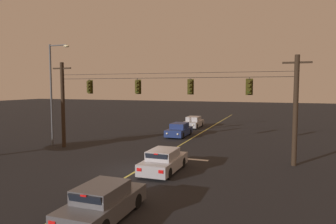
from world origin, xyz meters
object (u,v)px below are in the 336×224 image
(car_waiting_near_lane, at_px, (164,161))
(street_lamp_corner, at_px, (54,86))
(car_waiting_second_near, at_px, (103,202))
(traffic_light_centre, at_px, (190,87))
(traffic_light_leftmost, at_px, (89,87))
(car_oncoming_trailing, at_px, (193,122))
(traffic_light_left_inner, at_px, (137,87))
(car_oncoming_lead, at_px, (179,130))
(traffic_light_right_inner, at_px, (249,87))

(car_waiting_near_lane, xyz_separation_m, street_lamp_corner, (-12.16, 4.78, 4.62))
(street_lamp_corner, bearing_deg, car_waiting_second_near, -44.03)
(traffic_light_centre, height_order, car_waiting_second_near, traffic_light_centre)
(traffic_light_leftmost, bearing_deg, car_oncoming_trailing, 74.63)
(traffic_light_left_inner, distance_m, car_oncoming_lead, 10.01)
(car_oncoming_lead, bearing_deg, car_waiting_near_lane, -76.21)
(car_waiting_near_lane, distance_m, car_waiting_second_near, 7.10)
(car_waiting_second_near, bearing_deg, car_oncoming_lead, 99.42)
(traffic_light_right_inner, height_order, street_lamp_corner, street_lamp_corner)
(traffic_light_centre, bearing_deg, car_waiting_second_near, -91.59)
(car_oncoming_lead, height_order, car_waiting_second_near, same)
(traffic_light_leftmost, distance_m, car_waiting_second_near, 14.75)
(traffic_light_left_inner, xyz_separation_m, car_oncoming_lead, (0.53, 8.91, -4.54))
(traffic_light_centre, relative_size, car_oncoming_trailing, 0.28)
(car_oncoming_trailing, relative_size, car_waiting_second_near, 1.02)
(traffic_light_left_inner, height_order, traffic_light_right_inner, same)
(traffic_light_right_inner, bearing_deg, car_oncoming_trailing, 117.05)
(traffic_light_left_inner, distance_m, traffic_light_right_inner, 8.37)
(car_waiting_near_lane, height_order, car_waiting_second_near, same)
(traffic_light_left_inner, height_order, street_lamp_corner, street_lamp_corner)
(street_lamp_corner, bearing_deg, traffic_light_centre, -2.41)
(traffic_light_centre, relative_size, car_waiting_second_near, 0.28)
(car_waiting_near_lane, bearing_deg, car_oncoming_lead, 103.79)
(traffic_light_leftmost, relative_size, traffic_light_left_inner, 1.00)
(traffic_light_centre, xyz_separation_m, car_oncoming_trailing, (-4.12, 16.21, -4.54))
(car_waiting_near_lane, bearing_deg, traffic_light_leftmost, 152.39)
(traffic_light_right_inner, bearing_deg, traffic_light_leftmost, 180.00)
(traffic_light_right_inner, bearing_deg, traffic_light_left_inner, 180.00)
(traffic_light_centre, relative_size, traffic_light_right_inner, 1.00)
(traffic_light_centre, bearing_deg, car_oncoming_lead, 112.42)
(traffic_light_centre, bearing_deg, street_lamp_corner, 177.59)
(traffic_light_left_inner, distance_m, car_oncoming_trailing, 16.84)
(traffic_light_centre, distance_m, car_waiting_near_lane, 6.24)
(car_waiting_near_lane, height_order, street_lamp_corner, street_lamp_corner)
(car_oncoming_trailing, bearing_deg, traffic_light_left_inner, -90.32)
(car_waiting_second_near, bearing_deg, traffic_light_leftmost, 126.04)
(traffic_light_left_inner, distance_m, traffic_light_centre, 4.21)
(traffic_light_leftmost, bearing_deg, car_oncoming_lead, 61.19)
(traffic_light_right_inner, distance_m, car_oncoming_trailing, 18.76)
(traffic_light_centre, relative_size, street_lamp_corner, 0.14)
(traffic_light_centre, distance_m, car_oncoming_lead, 10.65)
(car_oncoming_trailing, xyz_separation_m, street_lamp_corner, (-8.49, -15.68, 4.62))
(street_lamp_corner, bearing_deg, traffic_light_left_inner, -3.61)
(traffic_light_centre, bearing_deg, car_oncoming_trailing, 104.25)
(car_oncoming_trailing, distance_m, street_lamp_corner, 18.42)
(traffic_light_right_inner, xyz_separation_m, car_waiting_second_near, (-4.48, -11.35, -4.54))
(traffic_light_left_inner, relative_size, street_lamp_corner, 0.14)
(traffic_light_centre, bearing_deg, car_waiting_near_lane, -95.97)
(traffic_light_leftmost, height_order, car_waiting_second_near, traffic_light_leftmost)
(car_oncoming_lead, height_order, street_lamp_corner, street_lamp_corner)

